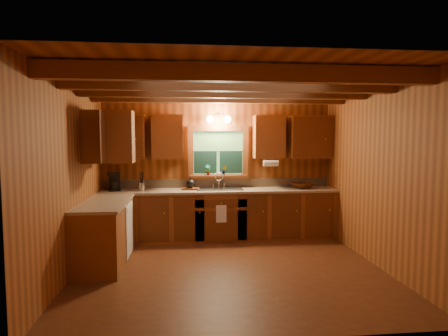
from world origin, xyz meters
TOP-DOWN VIEW (x-y plane):
  - room at (0.00, 0.00)m, footprint 4.20×4.20m
  - ceiling_beams at (0.00, 0.00)m, footprint 4.20×2.54m
  - base_cabinets at (-0.49, 1.28)m, footprint 4.20×2.22m
  - countertop at (-0.48, 1.29)m, footprint 4.20×2.24m
  - backsplash at (0.00, 1.89)m, footprint 4.20×0.02m
  - dishwasher_panel at (-1.47, 0.68)m, footprint 0.02×0.60m
  - upper_cabinets at (-0.56, 1.42)m, footprint 4.19×1.77m
  - window at (0.00, 1.87)m, footprint 1.12×0.08m
  - window_sill at (0.00, 1.82)m, footprint 1.06×0.14m
  - wall_sconce at (0.00, 1.75)m, footprint 0.45×0.21m
  - paper_towel_roll at (0.92, 1.53)m, footprint 0.27×0.11m
  - dish_towel at (0.00, 1.26)m, footprint 0.18×0.01m
  - sink at (0.00, 1.60)m, footprint 0.82×0.48m
  - coffee_maker at (-1.85, 1.65)m, footprint 0.18×0.23m
  - utensil_crock at (-1.38, 1.57)m, footprint 0.12×0.12m
  - cutting_board at (-0.52, 1.64)m, footprint 0.34×0.26m
  - teakettle at (-0.52, 1.64)m, footprint 0.15×0.15m
  - wicker_basket at (1.54, 1.62)m, footprint 0.53×0.53m
  - potted_plant_left at (-0.19, 1.81)m, footprint 0.11×0.08m
  - potted_plant_right at (0.10, 1.81)m, footprint 0.11×0.09m

SIDE VIEW (x-z plane):
  - base_cabinets at x=-0.49m, z-range 0.00..0.86m
  - dishwasher_panel at x=-1.47m, z-range 0.03..0.83m
  - dish_towel at x=0.00m, z-range 0.37..0.67m
  - sink at x=0.00m, z-range 0.64..1.07m
  - countertop at x=-0.48m, z-range 0.86..0.90m
  - cutting_board at x=-0.52m, z-range 0.90..0.93m
  - wicker_basket at x=1.54m, z-range 0.90..1.00m
  - backsplash at x=0.00m, z-range 0.90..1.06m
  - utensil_crock at x=-1.38m, z-range 0.82..1.14m
  - teakettle at x=-0.52m, z-range 0.91..1.10m
  - coffee_maker at x=-1.85m, z-range 0.90..1.21m
  - window_sill at x=0.00m, z-range 1.10..1.14m
  - potted_plant_right at x=0.10m, z-range 1.14..1.31m
  - potted_plant_left at x=-0.19m, z-range 1.14..1.34m
  - room at x=0.00m, z-range -0.80..3.40m
  - paper_towel_roll at x=0.92m, z-range 1.31..1.42m
  - window at x=0.00m, z-range 1.03..2.03m
  - upper_cabinets at x=-0.56m, z-range 1.45..2.23m
  - wall_sconce at x=0.00m, z-range 2.08..2.25m
  - ceiling_beams at x=0.00m, z-range 2.40..2.58m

